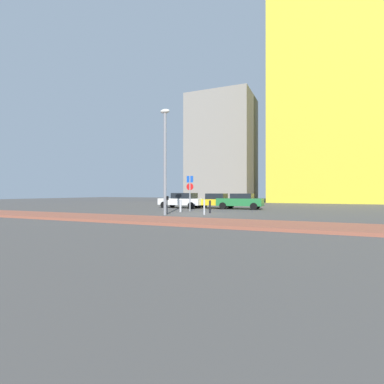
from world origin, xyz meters
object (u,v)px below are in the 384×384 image
(parked_car_white, at_px, (182,200))
(parked_car_green, at_px, (241,201))
(parking_meter, at_px, (167,202))
(traffic_bollard_near, at_px, (204,207))
(parking_sign_post, at_px, (190,189))
(street_lamp, at_px, (165,153))
(traffic_bollard_far, at_px, (180,206))
(parked_car_yellow, at_px, (215,201))
(traffic_bollard_mid, at_px, (210,207))

(parked_car_white, bearing_deg, parked_car_green, 3.55)
(parking_meter, relative_size, traffic_bollard_near, 1.21)
(parked_car_green, xyz_separation_m, parking_meter, (-3.45, -8.11, 0.08))
(parked_car_white, relative_size, parking_meter, 3.54)
(parked_car_green, height_order, parking_sign_post, parking_sign_post)
(street_lamp, relative_size, traffic_bollard_far, 7.47)
(parking_meter, height_order, street_lamp, street_lamp)
(parked_car_yellow, distance_m, parking_sign_post, 5.00)
(parked_car_green, relative_size, street_lamp, 0.58)
(street_lamp, bearing_deg, traffic_bollard_near, 28.84)
(parked_car_yellow, relative_size, parking_meter, 3.26)
(parking_sign_post, xyz_separation_m, traffic_bollard_far, (-0.28, -1.25, -1.38))
(parking_meter, relative_size, street_lamp, 0.18)
(parked_car_green, height_order, parking_meter, parked_car_green)
(traffic_bollard_far, bearing_deg, traffic_bollard_mid, -4.88)
(parked_car_white, relative_size, parking_sign_post, 1.55)
(parked_car_green, height_order, traffic_bollard_near, parked_car_green)
(traffic_bollard_mid, xyz_separation_m, traffic_bollard_far, (-2.57, 0.22, 0.01))
(parked_car_white, xyz_separation_m, street_lamp, (2.82, -8.73, 3.50))
(parking_sign_post, bearing_deg, parked_car_green, 55.88)
(parking_meter, bearing_deg, traffic_bollard_far, 89.44)
(parked_car_green, distance_m, traffic_bollard_far, 6.83)
(parked_car_white, distance_m, traffic_bollard_far, 6.07)
(parked_car_green, distance_m, parking_meter, 8.81)
(parked_car_yellow, distance_m, street_lamp, 9.95)
(traffic_bollard_near, xyz_separation_m, traffic_bollard_far, (-2.74, 1.87, -0.05))
(parking_meter, distance_m, traffic_bollard_far, 2.23)
(parked_car_yellow, bearing_deg, traffic_bollard_far, -97.74)
(street_lamp, bearing_deg, traffic_bollard_far, 96.16)
(traffic_bollard_near, bearing_deg, traffic_bollard_far, 145.66)
(street_lamp, xyz_separation_m, traffic_bollard_mid, (2.23, 2.97, -3.81))
(parking_meter, bearing_deg, parking_sign_post, 85.08)
(parked_car_white, height_order, traffic_bollard_near, parked_car_white)
(parked_car_white, distance_m, parking_meter, 8.12)
(parking_meter, distance_m, traffic_bollard_mid, 3.29)
(parked_car_white, height_order, parked_car_yellow, parked_car_white)
(parked_car_white, height_order, parked_car_green, parked_car_white)
(parked_car_white, xyz_separation_m, traffic_bollard_mid, (5.05, -5.76, -0.30))
(parking_sign_post, relative_size, traffic_bollard_far, 3.03)
(parked_car_yellow, bearing_deg, parked_car_green, -4.04)
(parking_sign_post, distance_m, traffic_bollard_near, 4.20)
(parked_car_yellow, relative_size, street_lamp, 0.58)
(street_lamp, height_order, traffic_bollard_far, street_lamp)
(parking_sign_post, height_order, parking_meter, parking_sign_post)
(parked_car_green, bearing_deg, traffic_bollard_mid, -97.97)
(parked_car_white, distance_m, parking_sign_post, 5.21)
(parked_car_yellow, bearing_deg, parking_sign_post, -96.51)
(parked_car_green, height_order, street_lamp, street_lamp)
(traffic_bollard_near, height_order, traffic_bollard_mid, traffic_bollard_near)
(parked_car_white, bearing_deg, traffic_bollard_far, -65.93)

